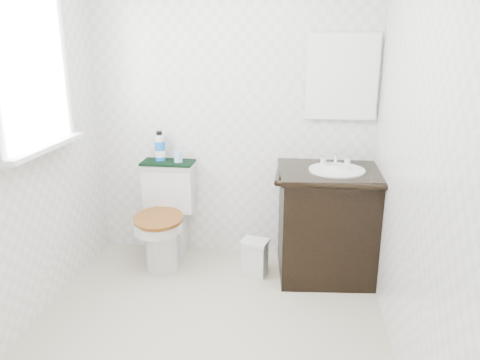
% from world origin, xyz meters
% --- Properties ---
extents(floor, '(2.40, 2.40, 0.00)m').
position_xyz_m(floor, '(0.00, 0.00, 0.00)').
color(floor, beige).
rests_on(floor, ground).
extents(wall_back, '(2.40, 0.00, 2.40)m').
position_xyz_m(wall_back, '(0.00, 1.20, 1.20)').
color(wall_back, silver).
rests_on(wall_back, ground).
extents(wall_front, '(2.40, 0.00, 2.40)m').
position_xyz_m(wall_front, '(0.00, -1.20, 1.20)').
color(wall_front, silver).
rests_on(wall_front, ground).
extents(wall_left, '(0.00, 2.40, 2.40)m').
position_xyz_m(wall_left, '(-1.10, 0.00, 1.20)').
color(wall_left, silver).
rests_on(wall_left, ground).
extents(wall_right, '(0.00, 2.40, 2.40)m').
position_xyz_m(wall_right, '(1.10, 0.00, 1.20)').
color(wall_right, silver).
rests_on(wall_right, ground).
extents(window, '(0.02, 0.70, 0.90)m').
position_xyz_m(window, '(-1.07, 0.25, 1.55)').
color(window, white).
rests_on(window, wall_left).
extents(mirror, '(0.50, 0.02, 0.60)m').
position_xyz_m(mirror, '(0.82, 1.18, 1.45)').
color(mirror, silver).
rests_on(mirror, wall_back).
extents(toilet, '(0.44, 0.65, 0.77)m').
position_xyz_m(toilet, '(-0.50, 0.97, 0.34)').
color(toilet, silver).
rests_on(toilet, floor).
extents(vanity, '(0.81, 0.71, 0.92)m').
position_xyz_m(vanity, '(0.77, 0.90, 0.43)').
color(vanity, black).
rests_on(vanity, floor).
extents(trash_bin, '(0.22, 0.19, 0.28)m').
position_xyz_m(trash_bin, '(0.22, 0.80, 0.14)').
color(trash_bin, silver).
rests_on(trash_bin, floor).
extents(towel, '(0.41, 0.22, 0.02)m').
position_xyz_m(towel, '(-0.50, 1.09, 0.78)').
color(towel, black).
rests_on(towel, toilet).
extents(mouthwash_bottle, '(0.08, 0.08, 0.24)m').
position_xyz_m(mouthwash_bottle, '(-0.57, 1.12, 0.90)').
color(mouthwash_bottle, blue).
rests_on(mouthwash_bottle, towel).
extents(cup, '(0.07, 0.07, 0.08)m').
position_xyz_m(cup, '(-0.41, 1.08, 0.83)').
color(cup, '#8AB5E2').
rests_on(cup, towel).
extents(soap_bar, '(0.06, 0.04, 0.02)m').
position_xyz_m(soap_bar, '(0.75, 1.00, 0.83)').
color(soap_bar, '#197B6D').
rests_on(soap_bar, vanity).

